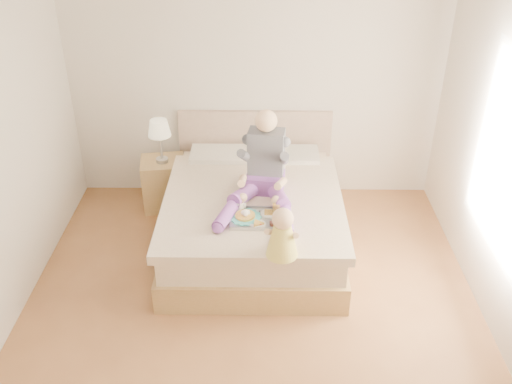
{
  "coord_description": "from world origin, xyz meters",
  "views": [
    {
      "loc": [
        0.09,
        -3.71,
        3.44
      ],
      "look_at": [
        0.03,
        0.71,
        0.79
      ],
      "focal_mm": 40.0,
      "sensor_mm": 36.0,
      "label": 1
    }
  ],
  "objects_px": {
    "bed": "(253,213)",
    "baby": "(283,236)",
    "adult": "(263,173)",
    "tray": "(256,216)",
    "nightstand": "(164,183)"
  },
  "relations": [
    {
      "from": "adult",
      "to": "baby",
      "type": "relative_size",
      "value": 2.42
    },
    {
      "from": "baby",
      "to": "bed",
      "type": "bearing_deg",
      "value": 116.59
    },
    {
      "from": "bed",
      "to": "adult",
      "type": "height_order",
      "value": "adult"
    },
    {
      "from": "bed",
      "to": "adult",
      "type": "relative_size",
      "value": 2.07
    },
    {
      "from": "bed",
      "to": "nightstand",
      "type": "relative_size",
      "value": 3.85
    },
    {
      "from": "nightstand",
      "to": "adult",
      "type": "height_order",
      "value": "adult"
    },
    {
      "from": "tray",
      "to": "baby",
      "type": "distance_m",
      "value": 0.57
    },
    {
      "from": "bed",
      "to": "tray",
      "type": "bearing_deg",
      "value": -86.87
    },
    {
      "from": "bed",
      "to": "baby",
      "type": "height_order",
      "value": "baby"
    },
    {
      "from": "tray",
      "to": "baby",
      "type": "height_order",
      "value": "baby"
    },
    {
      "from": "adult",
      "to": "tray",
      "type": "relative_size",
      "value": 2.3
    },
    {
      "from": "adult",
      "to": "tray",
      "type": "xyz_separation_m",
      "value": [
        -0.07,
        -0.4,
        -0.22
      ]
    },
    {
      "from": "nightstand",
      "to": "baby",
      "type": "height_order",
      "value": "baby"
    },
    {
      "from": "bed",
      "to": "tray",
      "type": "xyz_separation_m",
      "value": [
        0.03,
        -0.55,
        0.32
      ]
    },
    {
      "from": "bed",
      "to": "baby",
      "type": "bearing_deg",
      "value": -76.52
    }
  ]
}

